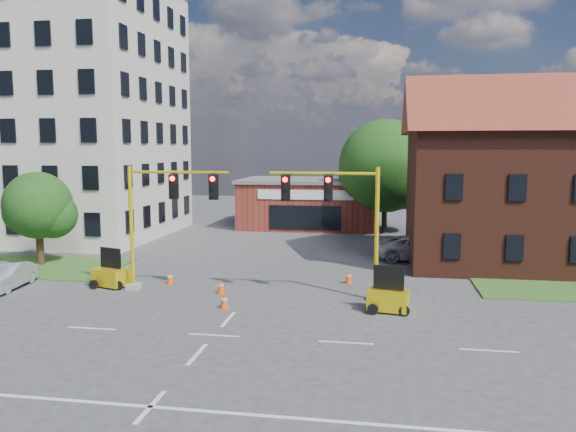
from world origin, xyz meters
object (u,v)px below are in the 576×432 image
at_px(trailer_east, 388,298).
at_px(pickup_white, 421,248).
at_px(signal_mast_west, 163,213).
at_px(signal_mast_east, 341,216).
at_px(trailer_west, 111,275).

bearing_deg(trailer_east, pickup_white, 89.17).
xyz_separation_m(trailer_east, pickup_white, (2.21, 11.77, 0.16)).
bearing_deg(signal_mast_west, signal_mast_east, 0.00).
distance_m(signal_mast_west, trailer_west, 4.49).
bearing_deg(trailer_east, trailer_west, -178.91).
relative_size(trailer_west, pickup_white, 0.36).
bearing_deg(trailer_west, trailer_east, 10.13).
bearing_deg(trailer_west, signal_mast_west, 11.78).
distance_m(trailer_west, trailer_east, 14.08).
relative_size(signal_mast_east, trailer_east, 3.21).
bearing_deg(trailer_east, signal_mast_west, -179.36).
height_order(trailer_west, trailer_east, trailer_east).
distance_m(signal_mast_west, trailer_east, 11.55).
xyz_separation_m(trailer_west, trailer_east, (13.92, -2.14, 0.00)).
bearing_deg(signal_mast_west, trailer_east, -9.17).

